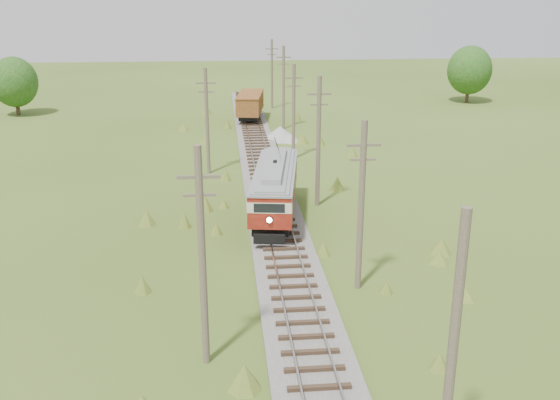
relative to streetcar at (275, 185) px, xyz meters
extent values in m
cube|color=#605B54|center=(0.00, 5.67, -2.29)|extent=(3.60, 96.00, 0.25)
cube|color=#726659|center=(-0.72, 5.67, -1.93)|extent=(0.08, 96.00, 0.17)
cube|color=#726659|center=(0.72, 5.67, -1.93)|extent=(0.08, 96.00, 0.17)
cube|color=#2D2116|center=(0.00, 5.67, -2.09)|extent=(2.40, 96.00, 0.16)
cube|color=black|center=(0.00, 0.00, -1.45)|extent=(3.58, 10.19, 0.41)
cube|color=maroon|center=(0.00, 0.00, -0.55)|extent=(4.08, 11.10, 0.99)
cube|color=beige|center=(0.00, 0.00, 0.27)|extent=(4.12, 11.16, 0.63)
cube|color=black|center=(0.00, 0.00, 0.27)|extent=(4.07, 10.68, 0.50)
cube|color=maroon|center=(0.00, 0.00, 0.72)|extent=(4.08, 11.10, 0.27)
cube|color=gray|center=(0.00, 0.00, 1.02)|extent=(4.15, 11.22, 0.34)
cube|color=gray|center=(0.00, 0.00, 1.32)|extent=(2.31, 8.22, 0.36)
sphere|color=#FFF2BF|center=(-0.80, -5.44, -0.41)|extent=(0.33, 0.33, 0.33)
cylinder|color=black|center=(0.24, 1.61, 2.35)|extent=(0.67, 4.17, 1.74)
cylinder|color=black|center=(-1.27, -3.96, -1.50)|extent=(0.21, 0.73, 0.72)
cylinder|color=black|center=(0.07, -4.16, -1.50)|extent=(0.21, 0.73, 0.72)
cylinder|color=black|center=(-0.07, 4.16, -1.50)|extent=(0.21, 0.73, 0.72)
cylinder|color=black|center=(1.27, 3.96, -1.50)|extent=(0.21, 0.73, 0.72)
cube|color=black|center=(0.00, 33.35, -1.52)|extent=(2.98, 7.24, 0.49)
cube|color=brown|center=(0.00, 33.35, -0.30)|extent=(3.59, 8.09, 1.95)
cube|color=brown|center=(0.00, 33.35, 0.73)|extent=(3.66, 8.25, 0.12)
cylinder|color=black|center=(-1.05, 31.13, -1.47)|extent=(0.22, 0.79, 0.78)
cylinder|color=black|center=(0.40, 30.93, -1.47)|extent=(0.22, 0.79, 0.78)
cylinder|color=black|center=(-0.40, 35.77, -1.47)|extent=(0.22, 0.79, 0.78)
cylinder|color=black|center=(1.05, 35.57, -1.47)|extent=(0.22, 0.79, 0.78)
cone|color=gray|center=(2.54, 23.49, -1.73)|extent=(3.65, 3.65, 1.37)
cone|color=gray|center=(3.45, 22.34, -2.02)|extent=(2.05, 2.05, 0.80)
cylinder|color=brown|center=(3.10, -23.33, 1.98)|extent=(0.30, 0.30, 8.80)
cylinder|color=brown|center=(3.30, -10.33, 1.88)|extent=(0.30, 0.30, 8.60)
cube|color=brown|center=(3.30, -10.33, 4.98)|extent=(1.60, 0.12, 0.12)
cube|color=brown|center=(3.30, -10.33, 4.28)|extent=(1.20, 0.10, 0.10)
cylinder|color=brown|center=(3.20, 2.67, 2.08)|extent=(0.30, 0.30, 9.00)
cube|color=brown|center=(3.20, 2.67, 5.38)|extent=(1.60, 0.12, 0.12)
cube|color=brown|center=(3.20, 2.67, 4.68)|extent=(1.20, 0.10, 0.10)
cylinder|color=brown|center=(3.00, 15.67, 1.78)|extent=(0.30, 0.30, 8.40)
cube|color=brown|center=(3.00, 15.67, 4.78)|extent=(1.60, 0.12, 0.12)
cube|color=brown|center=(3.00, 15.67, 4.08)|extent=(1.20, 0.10, 0.10)
cylinder|color=brown|center=(3.40, 28.67, 2.03)|extent=(0.30, 0.30, 8.90)
cube|color=brown|center=(3.40, 28.67, 5.28)|extent=(1.60, 0.12, 0.12)
cube|color=brown|center=(3.40, 28.67, 4.58)|extent=(1.20, 0.10, 0.10)
cylinder|color=brown|center=(3.20, 41.67, 1.93)|extent=(0.30, 0.30, 8.70)
cube|color=brown|center=(3.20, 41.67, 5.08)|extent=(1.60, 0.12, 0.12)
cube|color=brown|center=(3.20, 41.67, 4.38)|extent=(1.20, 0.10, 0.10)
cylinder|color=brown|center=(-4.20, -16.33, 2.08)|extent=(0.30, 0.30, 9.00)
cube|color=brown|center=(-4.20, -16.33, 5.38)|extent=(1.60, 0.12, 0.12)
cube|color=brown|center=(-4.20, -16.33, 4.68)|extent=(1.20, 0.10, 0.10)
cylinder|color=brown|center=(-4.50, 11.67, 1.88)|extent=(0.30, 0.30, 8.60)
cube|color=brown|center=(-4.50, 11.67, 4.98)|extent=(1.60, 0.12, 0.12)
cube|color=brown|center=(-4.50, 11.67, 4.28)|extent=(1.20, 0.10, 0.10)
cylinder|color=#38281C|center=(-28.00, 39.67, -1.25)|extent=(0.50, 0.50, 2.34)
ellipsoid|color=#144314|center=(-28.00, 39.67, 1.61)|extent=(5.46, 5.46, 6.01)
cylinder|color=#38281C|center=(30.00, 43.67, -1.16)|extent=(0.50, 0.50, 2.52)
ellipsoid|color=#144314|center=(30.00, 43.67, 1.92)|extent=(5.88, 5.88, 6.47)
camera|label=1|loc=(-3.29, -38.37, 11.77)|focal=40.00mm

